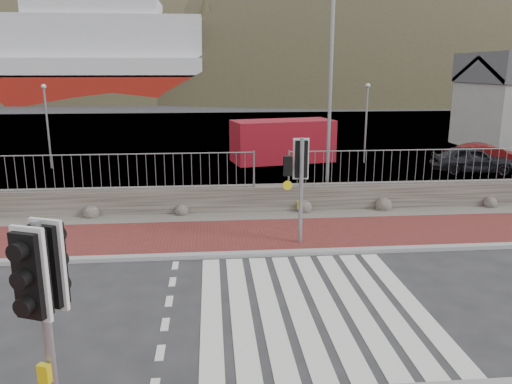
{
  "coord_description": "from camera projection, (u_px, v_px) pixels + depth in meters",
  "views": [
    {
      "loc": [
        -2.03,
        -9.41,
        4.84
      ],
      "look_at": [
        -0.9,
        3.0,
        1.75
      ],
      "focal_mm": 35.0,
      "sensor_mm": 36.0,
      "label": 1
    }
  ],
  "objects": [
    {
      "name": "stone_wall",
      "position": [
        271.0,
        198.0,
        17.39
      ],
      "size": [
        40.0,
        0.6,
        0.9
      ],
      "primitive_type": "cube",
      "color": "#433E37",
      "rests_on": "ground"
    },
    {
      "name": "traffic_signal_near",
      "position": [
        43.0,
        289.0,
        6.04
      ],
      "size": [
        0.51,
        0.41,
        3.11
      ],
      "rotation": [
        0.0,
        0.0,
        -0.38
      ],
      "color": "gray",
      "rests_on": "ground"
    },
    {
      "name": "car_a",
      "position": [
        472.0,
        159.0,
        23.74
      ],
      "size": [
        3.97,
        2.15,
        1.28
      ],
      "primitive_type": "imported",
      "rotation": [
        0.0,
        0.0,
        1.4
      ],
      "color": "black",
      "rests_on": "ground"
    },
    {
      "name": "streetlight",
      "position": [
        334.0,
        88.0,
        17.44
      ],
      "size": [
        1.55,
        0.54,
        7.4
      ],
      "rotation": [
        0.0,
        0.0,
        -0.26
      ],
      "color": "gray",
      "rests_on": "ground"
    },
    {
      "name": "sidewalk_far",
      "position": [
        282.0,
        235.0,
        14.78
      ],
      "size": [
        40.0,
        3.0,
        0.08
      ],
      "primitive_type": "cube",
      "color": "maroon",
      "rests_on": "ground"
    },
    {
      "name": "ground",
      "position": [
        312.0,
        306.0,
        10.44
      ],
      "size": [
        220.0,
        220.0,
        0.0
      ],
      "primitive_type": "plane",
      "color": "#28282B",
      "rests_on": "ground"
    },
    {
      "name": "gravel_strip",
      "position": [
        273.0,
        216.0,
        16.72
      ],
      "size": [
        40.0,
        1.5,
        0.06
      ],
      "primitive_type": "cube",
      "color": "#59544C",
      "rests_on": "ground"
    },
    {
      "name": "traffic_signal_far",
      "position": [
        300.0,
        169.0,
        13.57
      ],
      "size": [
        0.72,
        0.27,
        3.03
      ],
      "rotation": [
        0.0,
        0.0,
        3.12
      ],
      "color": "gray",
      "rests_on": "ground"
    },
    {
      "name": "shipping_container",
      "position": [
        283.0,
        141.0,
        26.52
      ],
      "size": [
        5.63,
        3.26,
        2.2
      ],
      "primitive_type": "cube",
      "rotation": [
        0.0,
        0.0,
        0.21
      ],
      "color": "maroon",
      "rests_on": "ground"
    },
    {
      "name": "water",
      "position": [
        224.0,
        104.0,
        71.24
      ],
      "size": [
        220.0,
        50.0,
        0.05
      ],
      "primitive_type": "cube",
      "color": "#3F4C54",
      "rests_on": "ground"
    },
    {
      "name": "hills_backdrop",
      "position": [
        256.0,
        210.0,
        101.55
      ],
      "size": [
        254.0,
        90.0,
        100.0
      ],
      "color": "#2D321E",
      "rests_on": "ground"
    },
    {
      "name": "zebra_crossing",
      "position": [
        312.0,
        306.0,
        10.44
      ],
      "size": [
        4.62,
        5.6,
        0.01
      ],
      "color": "silver",
      "rests_on": "ground"
    },
    {
      "name": "ferry",
      "position": [
        54.0,
        65.0,
        72.62
      ],
      "size": [
        50.0,
        16.0,
        20.0
      ],
      "color": "maroon",
      "rests_on": "ground"
    },
    {
      "name": "car_b",
      "position": [
        487.0,
        157.0,
        24.45
      ],
      "size": [
        3.91,
        1.59,
        1.26
      ],
      "primitive_type": "imported",
      "rotation": [
        0.0,
        0.0,
        1.5
      ],
      "color": "#560C0C",
      "rests_on": "ground"
    },
    {
      "name": "kerb_far",
      "position": [
        290.0,
        253.0,
        13.33
      ],
      "size": [
        40.0,
        0.25,
        0.12
      ],
      "primitive_type": "cube",
      "color": "gray",
      "rests_on": "ground"
    },
    {
      "name": "quay",
      "position": [
        238.0,
        135.0,
        37.41
      ],
      "size": [
        120.0,
        40.0,
        0.5
      ],
      "primitive_type": "cube",
      "color": "#4C4C4F",
      "rests_on": "ground"
    },
    {
      "name": "railing",
      "position": [
        271.0,
        160.0,
        16.91
      ],
      "size": [
        18.07,
        0.07,
        1.22
      ],
      "color": "gray",
      "rests_on": "stone_wall"
    }
  ]
}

